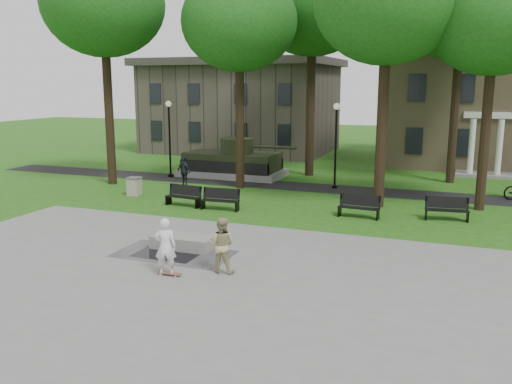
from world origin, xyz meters
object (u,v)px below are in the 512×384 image
concrete_block (183,242)px  friend_watching (221,245)px  skateboarder (165,247)px  park_bench_0 (184,195)px  trash_bin (134,186)px

concrete_block → friend_watching: bearing=-37.5°
concrete_block → skateboarder: (0.84, -2.62, 0.67)m
skateboarder → friend_watching: bearing=-172.6°
concrete_block → skateboarder: size_ratio=1.23×
concrete_block → park_bench_0: 6.95m
friend_watching → trash_bin: bearing=-50.3°
trash_bin → park_bench_0: bearing=-19.5°
skateboarder → trash_bin: skateboarder is taller
friend_watching → park_bench_0: (-5.61, 7.91, -0.37)m
skateboarder → park_bench_0: bearing=-86.5°
skateboarder → friend_watching: skateboarder is taller
concrete_block → trash_bin: bearing=133.1°
friend_watching → concrete_block: bearing=-43.0°
skateboarder → trash_bin: 12.68m
park_bench_0 → friend_watching: bearing=-48.9°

